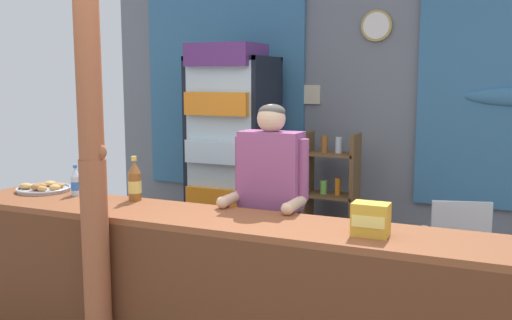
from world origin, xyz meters
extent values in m
cube|color=slate|center=(0.00, 2.72, 1.38)|extent=(5.21, 0.12, 2.75)
cube|color=teal|center=(-1.35, 2.63, 1.69)|extent=(1.73, 0.04, 2.12)
ellipsoid|color=teal|center=(-1.35, 2.61, 1.59)|extent=(0.95, 0.10, 0.16)
cylinder|color=tan|center=(0.19, 2.64, 2.20)|extent=(0.28, 0.03, 0.28)
cylinder|color=white|center=(0.19, 2.62, 2.20)|extent=(0.23, 0.01, 0.23)
cube|color=beige|center=(-0.45, 2.64, 1.58)|extent=(0.24, 0.02, 0.18)
cube|color=brown|center=(-0.11, 0.42, 0.89)|extent=(4.09, 0.56, 0.04)
cube|color=brown|center=(-0.11, 0.16, 0.43)|extent=(4.09, 0.04, 0.87)
cube|color=brown|center=(-2.11, 0.42, 0.43)|extent=(0.08, 0.51, 0.87)
cylinder|color=#995133|center=(-0.90, 0.06, 0.64)|extent=(0.16, 0.16, 1.27)
cylinder|color=#995133|center=(-0.90, 0.06, 1.91)|extent=(0.15, 0.15, 1.27)
ellipsoid|color=#995133|center=(-0.83, 0.06, 1.32)|extent=(0.06, 0.05, 0.08)
cube|color=black|center=(-1.00, 2.43, 0.96)|extent=(0.72, 0.04, 1.93)
cube|color=black|center=(-1.33, 2.14, 0.96)|extent=(0.04, 0.63, 1.93)
cube|color=black|center=(-0.66, 2.14, 0.96)|extent=(0.04, 0.63, 1.93)
cube|color=black|center=(-1.00, 2.14, 1.91)|extent=(0.72, 0.63, 0.04)
cube|color=black|center=(-1.00, 2.14, 0.04)|extent=(0.72, 0.63, 0.08)
cube|color=silver|center=(-1.00, 1.84, 1.01)|extent=(0.66, 0.02, 1.77)
cylinder|color=#B7B7BC|center=(-0.70, 1.81, 0.96)|extent=(0.02, 0.02, 0.40)
cube|color=silver|center=(-1.00, 2.14, 0.57)|extent=(0.64, 0.55, 0.02)
cube|color=orange|center=(-1.00, 2.01, 0.68)|extent=(0.60, 0.51, 0.20)
cube|color=silver|center=(-1.00, 2.14, 0.99)|extent=(0.64, 0.55, 0.02)
cube|color=silver|center=(-1.00, 2.01, 1.10)|extent=(0.60, 0.51, 0.20)
cube|color=silver|center=(-1.00, 2.14, 1.41)|extent=(0.64, 0.55, 0.02)
cube|color=orange|center=(-1.00, 2.01, 1.52)|extent=(0.60, 0.51, 0.20)
cube|color=silver|center=(-1.00, 2.14, 1.83)|extent=(0.64, 0.55, 0.02)
cube|color=#56286B|center=(-1.00, 2.01, 1.94)|extent=(0.60, 0.51, 0.20)
cube|color=brown|center=(-0.33, 2.31, 0.63)|extent=(0.04, 0.28, 1.26)
cube|color=brown|center=(0.11, 2.31, 0.63)|extent=(0.04, 0.28, 1.26)
cube|color=brown|center=(-0.11, 2.31, 1.07)|extent=(0.44, 0.28, 0.02)
cylinder|color=brown|center=(-0.18, 2.31, 1.16)|extent=(0.06, 0.06, 0.15)
cylinder|color=silver|center=(-0.05, 2.31, 1.15)|extent=(0.06, 0.06, 0.14)
cube|color=brown|center=(-0.11, 2.31, 0.69)|extent=(0.44, 0.28, 0.02)
cylinder|color=#75C64C|center=(-0.18, 2.31, 0.76)|extent=(0.06, 0.06, 0.12)
cylinder|color=orange|center=(-0.05, 2.31, 0.78)|extent=(0.05, 0.05, 0.15)
cube|color=brown|center=(-0.11, 2.31, 0.31)|extent=(0.44, 0.28, 0.02)
cylinder|color=#75C64C|center=(-0.18, 2.31, 0.39)|extent=(0.06, 0.06, 0.13)
cylinder|color=brown|center=(-0.05, 2.31, 0.39)|extent=(0.07, 0.07, 0.13)
cube|color=silver|center=(0.99, 1.90, 0.44)|extent=(0.54, 0.54, 0.04)
cube|color=silver|center=(1.04, 1.71, 0.66)|extent=(0.41, 0.15, 0.40)
cylinder|color=silver|center=(1.12, 2.13, 0.22)|extent=(0.04, 0.04, 0.44)
cylinder|color=silver|center=(0.76, 2.03, 0.22)|extent=(0.04, 0.04, 0.44)
cylinder|color=silver|center=(1.23, 1.77, 0.22)|extent=(0.04, 0.04, 0.44)
cylinder|color=silver|center=(0.86, 1.67, 0.22)|extent=(0.04, 0.04, 0.44)
cube|color=silver|center=(1.18, 1.95, 0.56)|extent=(0.14, 0.39, 0.03)
cube|color=silver|center=(0.80, 1.85, 0.56)|extent=(0.14, 0.39, 0.03)
cylinder|color=#28282D|center=(-0.20, 0.91, 0.44)|extent=(0.11, 0.11, 0.87)
cylinder|color=#28282D|center=(-0.03, 0.91, 0.44)|extent=(0.11, 0.11, 0.87)
cube|color=#934C7F|center=(-0.12, 0.91, 1.13)|extent=(0.41, 0.20, 0.52)
sphere|color=#DBB28E|center=(-0.12, 0.91, 1.48)|extent=(0.19, 0.19, 0.19)
ellipsoid|color=#4C4742|center=(-0.12, 0.92, 1.52)|extent=(0.18, 0.18, 0.10)
cylinder|color=#934C7F|center=(-0.34, 0.91, 1.15)|extent=(0.08, 0.08, 0.40)
cylinder|color=#DBB28E|center=(-0.34, 0.76, 0.95)|extent=(0.07, 0.26, 0.07)
sphere|color=#DBB28E|center=(-0.34, 0.63, 0.95)|extent=(0.08, 0.08, 0.08)
cylinder|color=#934C7F|center=(0.11, 0.91, 1.15)|extent=(0.08, 0.08, 0.40)
cylinder|color=#DBB28E|center=(0.11, 0.76, 0.95)|extent=(0.07, 0.26, 0.07)
sphere|color=#DBB28E|center=(0.11, 0.63, 0.95)|extent=(0.08, 0.08, 0.08)
cylinder|color=brown|center=(-1.01, 0.61, 1.00)|extent=(0.09, 0.09, 0.19)
cone|color=brown|center=(-1.01, 0.61, 1.14)|extent=(0.09, 0.09, 0.09)
cylinder|color=#E5CC4C|center=(-1.01, 0.61, 1.20)|extent=(0.04, 0.04, 0.03)
cylinder|color=#E5D166|center=(-1.01, 0.61, 1.00)|extent=(0.09, 0.09, 0.09)
cylinder|color=silver|center=(-1.50, 0.59, 0.97)|extent=(0.07, 0.07, 0.14)
cone|color=silver|center=(-1.50, 0.59, 1.07)|extent=(0.07, 0.07, 0.06)
cylinder|color=blue|center=(-1.50, 0.59, 1.11)|extent=(0.03, 0.03, 0.02)
cylinder|color=blue|center=(-1.50, 0.59, 0.97)|extent=(0.07, 0.07, 0.06)
cube|color=gold|center=(0.67, 0.38, 1.00)|extent=(0.19, 0.13, 0.18)
cube|color=#FFE26D|center=(0.67, 0.32, 1.00)|extent=(0.17, 0.00, 0.06)
cylinder|color=#BCBCC1|center=(-1.82, 0.61, 0.91)|extent=(0.38, 0.38, 0.02)
torus|color=#BCBCC1|center=(-1.82, 0.61, 0.93)|extent=(0.39, 0.39, 0.02)
ellipsoid|color=tan|center=(-1.70, 0.59, 0.95)|extent=(0.09, 0.08, 0.05)
ellipsoid|color=#B2753D|center=(-1.76, 0.69, 0.94)|extent=(0.10, 0.09, 0.04)
ellipsoid|color=tan|center=(-1.87, 0.71, 0.94)|extent=(0.09, 0.09, 0.04)
ellipsoid|color=#B2753D|center=(-1.87, 0.62, 0.94)|extent=(0.11, 0.07, 0.04)
ellipsoid|color=tan|center=(-1.94, 0.55, 0.94)|extent=(0.10, 0.08, 0.04)
ellipsoid|color=#A36638|center=(-1.83, 0.54, 0.95)|extent=(0.07, 0.08, 0.05)
ellipsoid|color=#C68947|center=(-1.76, 0.53, 0.94)|extent=(0.07, 0.06, 0.04)
camera|label=1|loc=(1.32, -2.58, 1.74)|focal=40.22mm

